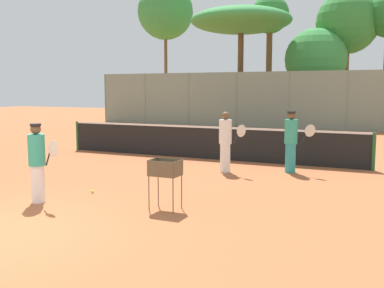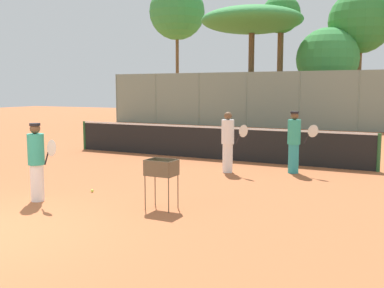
{
  "view_description": "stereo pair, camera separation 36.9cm",
  "coord_description": "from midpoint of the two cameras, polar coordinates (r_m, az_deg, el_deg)",
  "views": [
    {
      "loc": [
        5.76,
        -4.7,
        2.27
      ],
      "look_at": [
        1.41,
        4.71,
        1.0
      ],
      "focal_mm": 42.0,
      "sensor_mm": 36.0,
      "label": 1
    },
    {
      "loc": [
        6.09,
        -4.54,
        2.27
      ],
      "look_at": [
        1.41,
        4.71,
        1.0
      ],
      "focal_mm": 42.0,
      "sensor_mm": 36.0,
      "label": 2
    }
  ],
  "objects": [
    {
      "name": "player_white_outfit",
      "position": [
        12.26,
        5.46,
        0.33
      ],
      "size": [
        0.87,
        0.4,
        1.66
      ],
      "rotation": [
        0.0,
        0.0,
        5.98
      ],
      "color": "white",
      "rests_on": "ground_plane"
    },
    {
      "name": "tree_5",
      "position": [
        35.75,
        -1.6,
        16.41
      ],
      "size": [
        4.24,
        4.24,
        10.27
      ],
      "color": "brown",
      "rests_on": "ground_plane"
    },
    {
      "name": "tree_4",
      "position": [
        30.64,
        11.6,
        15.46
      ],
      "size": [
        2.46,
        2.46,
        8.32
      ],
      "color": "brown",
      "rests_on": "ground_plane"
    },
    {
      "name": "tennis_ball_0",
      "position": [
        11.96,
        -1.61,
        -3.8
      ],
      "size": [
        0.07,
        0.07,
        0.07
      ],
      "primitive_type": "sphere",
      "color": "#D1E54C",
      "rests_on": "ground_plane"
    },
    {
      "name": "ball_cart",
      "position": [
        8.5,
        -2.71,
        -3.52
      ],
      "size": [
        0.56,
        0.41,
        0.95
      ],
      "color": "brown",
      "rests_on": "ground_plane"
    },
    {
      "name": "tennis_net",
      "position": [
        14.67,
        2.83,
        0.28
      ],
      "size": [
        10.43,
        0.1,
        1.07
      ],
      "color": "#26592D",
      "rests_on": "ground_plane"
    },
    {
      "name": "tree_1",
      "position": [
        30.54,
        17.17,
        10.22
      ],
      "size": [
        3.96,
        3.96,
        6.17
      ],
      "color": "brown",
      "rests_on": "ground_plane"
    },
    {
      "name": "player_yellow_shirt",
      "position": [
        9.54,
        -18.08,
        -2.05
      ],
      "size": [
        0.87,
        0.33,
        1.59
      ],
      "rotation": [
        0.0,
        0.0,
        6.11
      ],
      "color": "white",
      "rests_on": "ground_plane"
    },
    {
      "name": "tennis_ball_2",
      "position": [
        10.19,
        -11.55,
        -5.84
      ],
      "size": [
        0.07,
        0.07,
        0.07
      ],
      "primitive_type": "sphere",
      "color": "#D1E54C",
      "rests_on": "ground_plane"
    },
    {
      "name": "tree_0",
      "position": [
        31.93,
        20.91,
        14.23
      ],
      "size": [
        4.07,
        4.07,
        8.62
      ],
      "color": "brown",
      "rests_on": "ground_plane"
    },
    {
      "name": "parked_car",
      "position": [
        28.77,
        22.19,
        3.27
      ],
      "size": [
        4.2,
        1.7,
        1.6
      ],
      "color": "#3F4C8C",
      "rests_on": "ground_plane"
    },
    {
      "name": "back_fence",
      "position": [
        26.28,
        13.87,
        5.41
      ],
      "size": [
        25.46,
        0.08,
        3.28
      ],
      "color": "gray",
      "rests_on": "ground_plane"
    },
    {
      "name": "tree_3",
      "position": [
        29.91,
        7.98,
        15.21
      ],
      "size": [
        6.47,
        6.47,
        7.43
      ],
      "color": "brown",
      "rests_on": "ground_plane"
    },
    {
      "name": "player_red_cap",
      "position": [
        12.46,
        13.69,
        0.35
      ],
      "size": [
        0.89,
        0.35,
        1.68
      ],
      "rotation": [
        0.0,
        0.0,
        6.09
      ],
      "color": "teal",
      "rests_on": "ground_plane"
    }
  ]
}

